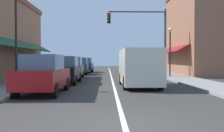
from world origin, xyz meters
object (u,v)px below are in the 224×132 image
object	(u,v)px
parked_car_far_left	(80,66)
street_lamp_left_near	(16,24)
parked_car_distant_left	(85,65)
parked_car_nearest_left	(44,74)
street_lamp_right_mid	(170,43)
traffic_signal_mast_arm	(146,31)
parked_car_third_left	(72,68)
parked_car_second_left	(65,70)
van_in_lane	(139,67)

from	to	relation	value
parked_car_far_left	street_lamp_left_near	size ratio (longest dim) A/B	0.80
parked_car_far_left	parked_car_distant_left	world-z (taller)	same
parked_car_distant_left	parked_car_nearest_left	bearing A→B (deg)	-90.00
street_lamp_right_mid	traffic_signal_mast_arm	bearing A→B (deg)	169.43
traffic_signal_mast_arm	street_lamp_right_mid	bearing A→B (deg)	-10.57
parked_car_far_left	street_lamp_right_mid	xyz separation A→B (m)	(8.38, -4.58, 2.09)
parked_car_distant_left	parked_car_third_left	bearing A→B (deg)	-90.56
parked_car_second_left	traffic_signal_mast_arm	bearing A→B (deg)	44.04
parked_car_second_left	parked_car_far_left	world-z (taller)	same
parked_car_far_left	traffic_signal_mast_arm	world-z (taller)	traffic_signal_mast_arm
parked_car_second_left	parked_car_third_left	size ratio (longest dim) A/B	0.99
parked_car_far_left	street_lamp_left_near	world-z (taller)	street_lamp_left_near
parked_car_far_left	parked_car_third_left	bearing A→B (deg)	-90.54
van_in_lane	parked_car_distant_left	bearing A→B (deg)	104.08
parked_car_far_left	parked_car_nearest_left	bearing A→B (deg)	-90.48
street_lamp_left_near	parked_car_second_left	bearing A→B (deg)	56.26
parked_car_second_left	parked_car_distant_left	bearing A→B (deg)	89.71
parked_car_far_left	parked_car_distant_left	xyz separation A→B (m)	(0.22, 4.71, 0.00)
parked_car_distant_left	traffic_signal_mast_arm	world-z (taller)	traffic_signal_mast_arm
parked_car_nearest_left	street_lamp_left_near	size ratio (longest dim) A/B	0.80
van_in_lane	street_lamp_right_mid	distance (m)	8.79
van_in_lane	street_lamp_right_mid	size ratio (longest dim) A/B	1.20
parked_car_nearest_left	parked_car_second_left	bearing A→B (deg)	89.19
parked_car_second_left	traffic_signal_mast_arm	size ratio (longest dim) A/B	0.68
traffic_signal_mast_arm	parked_car_distant_left	bearing A→B (deg)	124.33
parked_car_second_left	parked_car_distant_left	size ratio (longest dim) A/B	1.00
parked_car_distant_left	street_lamp_left_near	world-z (taller)	street_lamp_left_near
van_in_lane	street_lamp_right_mid	bearing A→B (deg)	63.80
parked_car_third_left	traffic_signal_mast_arm	bearing A→B (deg)	15.31
traffic_signal_mast_arm	parked_car_nearest_left	bearing A→B (deg)	-119.76
van_in_lane	parked_car_third_left	bearing A→B (deg)	125.93
van_in_lane	traffic_signal_mast_arm	bearing A→B (deg)	78.10
street_lamp_right_mid	parked_car_distant_left	bearing A→B (deg)	131.31
parked_car_distant_left	street_lamp_right_mid	xyz separation A→B (m)	(8.17, -9.29, 2.09)
traffic_signal_mast_arm	van_in_lane	bearing A→B (deg)	-101.36
parked_car_third_left	parked_car_far_left	world-z (taller)	same
parked_car_nearest_left	street_lamp_left_near	world-z (taller)	street_lamp_left_near
parked_car_far_left	parked_car_distant_left	bearing A→B (deg)	86.94
parked_car_second_left	street_lamp_right_mid	size ratio (longest dim) A/B	0.94
parked_car_nearest_left	parked_car_third_left	bearing A→B (deg)	90.82
parked_car_nearest_left	van_in_lane	world-z (taller)	van_in_lane
parked_car_nearest_left	parked_car_distant_left	bearing A→B (deg)	90.17
parked_car_distant_left	van_in_lane	distance (m)	17.61
parked_car_nearest_left	traffic_signal_mast_arm	size ratio (longest dim) A/B	0.68
parked_car_distant_left	van_in_lane	xyz separation A→B (m)	(4.44, -17.04, 0.27)
parked_car_nearest_left	parked_car_far_left	xyz separation A→B (m)	(0.01, 15.23, 0.00)
van_in_lane	street_lamp_left_near	xyz separation A→B (m)	(-6.60, -0.91, 2.29)
parked_car_far_left	traffic_signal_mast_arm	distance (m)	8.23
parked_car_distant_left	street_lamp_left_near	distance (m)	18.26
parked_car_far_left	parked_car_second_left	bearing A→B (deg)	-89.68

